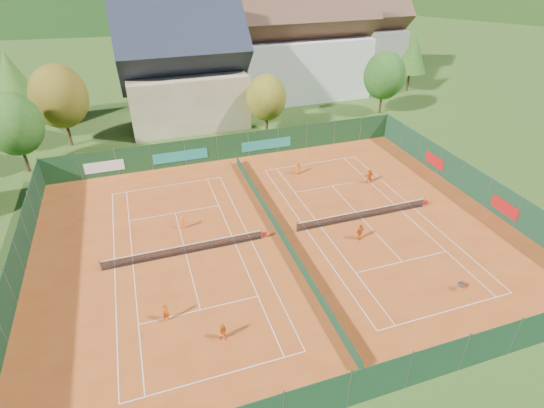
{
  "coord_description": "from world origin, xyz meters",
  "views": [
    {
      "loc": [
        -9.98,
        -27.64,
        21.49
      ],
      "look_at": [
        0.0,
        2.0,
        2.0
      ],
      "focal_mm": 28.0,
      "sensor_mm": 36.0,
      "label": 1
    }
  ],
  "objects_px": {
    "hotel_block_a": "(300,47)",
    "player_right_near": "(360,232)",
    "player_left_mid": "(223,333)",
    "player_left_near": "(166,313)",
    "player_right_far_a": "(298,168)",
    "player_left_far": "(182,223)",
    "hotel_block_b": "(355,37)",
    "ball_hopper": "(461,284)",
    "chalet": "(183,72)",
    "player_right_far_b": "(369,176)"
  },
  "relations": [
    {
      "from": "chalet",
      "to": "player_left_near",
      "type": "height_order",
      "value": "chalet"
    },
    {
      "from": "ball_hopper",
      "to": "hotel_block_a",
      "type": "bearing_deg",
      "value": 82.8
    },
    {
      "from": "player_left_far",
      "to": "chalet",
      "type": "bearing_deg",
      "value": -83.36
    },
    {
      "from": "player_right_near",
      "to": "player_right_far_b",
      "type": "height_order",
      "value": "player_right_far_b"
    },
    {
      "from": "ball_hopper",
      "to": "player_right_far_b",
      "type": "relative_size",
      "value": 0.51
    },
    {
      "from": "player_left_far",
      "to": "player_right_near",
      "type": "xyz_separation_m",
      "value": [
        13.88,
        -6.31,
        0.15
      ]
    },
    {
      "from": "ball_hopper",
      "to": "player_right_far_b",
      "type": "height_order",
      "value": "player_right_far_b"
    },
    {
      "from": "player_left_near",
      "to": "ball_hopper",
      "type": "bearing_deg",
      "value": -35.2
    },
    {
      "from": "ball_hopper",
      "to": "player_right_near",
      "type": "height_order",
      "value": "player_right_near"
    },
    {
      "from": "hotel_block_a",
      "to": "player_right_far_a",
      "type": "height_order",
      "value": "hotel_block_a"
    },
    {
      "from": "player_right_near",
      "to": "player_left_far",
      "type": "bearing_deg",
      "value": 139.05
    },
    {
      "from": "hotel_block_a",
      "to": "player_left_mid",
      "type": "bearing_deg",
      "value": -116.92
    },
    {
      "from": "player_left_near",
      "to": "hotel_block_b",
      "type": "bearing_deg",
      "value": 26.85
    },
    {
      "from": "hotel_block_a",
      "to": "player_left_near",
      "type": "xyz_separation_m",
      "value": [
        -26.28,
        -42.66,
        -6.62
      ]
    },
    {
      "from": "player_left_far",
      "to": "player_left_near",
      "type": "bearing_deg",
      "value": 92.53
    },
    {
      "from": "hotel_block_b",
      "to": "ball_hopper",
      "type": "distance_m",
      "value": 58.29
    },
    {
      "from": "chalet",
      "to": "player_right_near",
      "type": "bearing_deg",
      "value": -74.27
    },
    {
      "from": "player_left_mid",
      "to": "hotel_block_a",
      "type": "bearing_deg",
      "value": 85.07
    },
    {
      "from": "hotel_block_b",
      "to": "player_left_mid",
      "type": "relative_size",
      "value": 12.75
    },
    {
      "from": "hotel_block_a",
      "to": "player_left_near",
      "type": "bearing_deg",
      "value": -121.63
    },
    {
      "from": "ball_hopper",
      "to": "player_right_near",
      "type": "distance_m",
      "value": 8.72
    },
    {
      "from": "player_right_far_b",
      "to": "ball_hopper",
      "type": "bearing_deg",
      "value": 81.25
    },
    {
      "from": "hotel_block_b",
      "to": "player_right_far_a",
      "type": "relative_size",
      "value": 12.54
    },
    {
      "from": "hotel_block_a",
      "to": "player_right_far_a",
      "type": "relative_size",
      "value": 15.67
    },
    {
      "from": "player_left_mid",
      "to": "chalet",
      "type": "bearing_deg",
      "value": 106.11
    },
    {
      "from": "chalet",
      "to": "hotel_block_b",
      "type": "relative_size",
      "value": 0.94
    },
    {
      "from": "player_left_near",
      "to": "player_right_far_a",
      "type": "bearing_deg",
      "value": 21.63
    },
    {
      "from": "player_right_near",
      "to": "player_right_far_a",
      "type": "distance_m",
      "value": 12.71
    },
    {
      "from": "hotel_block_b",
      "to": "hotel_block_a",
      "type": "bearing_deg",
      "value": -150.26
    },
    {
      "from": "player_right_near",
      "to": "player_right_far_b",
      "type": "relative_size",
      "value": 0.99
    },
    {
      "from": "player_left_far",
      "to": "hotel_block_a",
      "type": "bearing_deg",
      "value": -109.49
    },
    {
      "from": "hotel_block_b",
      "to": "player_right_far_b",
      "type": "bearing_deg",
      "value": -115.34
    },
    {
      "from": "chalet",
      "to": "player_left_near",
      "type": "xyz_separation_m",
      "value": [
        -7.28,
        -36.66,
        -5.86
      ]
    },
    {
      "from": "ball_hopper",
      "to": "player_right_near",
      "type": "bearing_deg",
      "value": 116.76
    },
    {
      "from": "player_right_far_a",
      "to": "ball_hopper",
      "type": "bearing_deg",
      "value": 98.92
    },
    {
      "from": "hotel_block_b",
      "to": "ball_hopper",
      "type": "height_order",
      "value": "hotel_block_b"
    },
    {
      "from": "player_left_near",
      "to": "player_right_near",
      "type": "bearing_deg",
      "value": -11.06
    },
    {
      "from": "hotel_block_b",
      "to": "player_right_far_a",
      "type": "distance_m",
      "value": 42.21
    },
    {
      "from": "player_left_far",
      "to": "player_right_far_a",
      "type": "bearing_deg",
      "value": -137.72
    },
    {
      "from": "player_right_near",
      "to": "player_right_far_a",
      "type": "relative_size",
      "value": 1.12
    },
    {
      "from": "ball_hopper",
      "to": "player_left_near",
      "type": "height_order",
      "value": "player_left_near"
    },
    {
      "from": "player_left_near",
      "to": "hotel_block_a",
      "type": "bearing_deg",
      "value": 33.71
    },
    {
      "from": "chalet",
      "to": "hotel_block_b",
      "type": "bearing_deg",
      "value": 22.99
    },
    {
      "from": "hotel_block_a",
      "to": "player_right_near",
      "type": "height_order",
      "value": "hotel_block_a"
    },
    {
      "from": "player_left_near",
      "to": "player_left_mid",
      "type": "xyz_separation_m",
      "value": [
        3.21,
        -2.76,
        -0.09
      ]
    },
    {
      "from": "player_left_far",
      "to": "player_left_mid",
      "type": "bearing_deg",
      "value": 109.4
    },
    {
      "from": "player_left_near",
      "to": "player_left_mid",
      "type": "distance_m",
      "value": 4.24
    },
    {
      "from": "player_left_near",
      "to": "player_right_far_a",
      "type": "height_order",
      "value": "player_left_near"
    },
    {
      "from": "hotel_block_a",
      "to": "player_right_near",
      "type": "relative_size",
      "value": 13.96
    },
    {
      "from": "player_right_far_a",
      "to": "player_left_far",
      "type": "bearing_deg",
      "value": 22.21
    }
  ]
}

